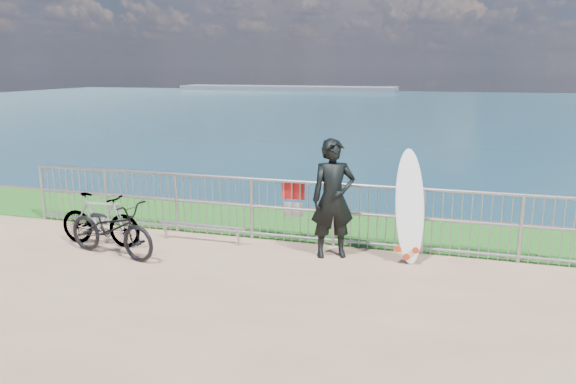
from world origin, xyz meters
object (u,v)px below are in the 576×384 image
(bicycle_near, at_px, (111,228))
(bicycle_far, at_px, (100,220))
(surfer, at_px, (333,199))
(surfboard, at_px, (410,211))

(bicycle_near, bearing_deg, bicycle_far, 62.18)
(bicycle_far, bearing_deg, bicycle_near, -129.71)
(bicycle_near, height_order, bicycle_far, bicycle_near)
(bicycle_near, xyz_separation_m, bicycle_far, (-0.50, 0.42, -0.00))
(surfer, xyz_separation_m, surfboard, (1.21, 0.11, -0.14))
(bicycle_near, relative_size, bicycle_far, 1.15)
(surfer, distance_m, bicycle_near, 3.65)
(surfer, relative_size, surfboard, 1.07)
(surfer, bearing_deg, bicycle_far, 164.73)
(bicycle_near, distance_m, bicycle_far, 0.65)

